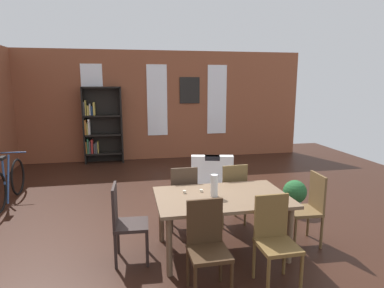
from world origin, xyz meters
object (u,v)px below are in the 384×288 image
object	(u,v)px
dining_chair_head_right	(308,206)
bicycle_second	(9,183)
vase_on_table	(214,186)
dining_chair_far_right	(232,192)
dining_chair_near_left	(207,244)
dining_table	(222,202)
dining_chair_near_right	(275,237)
armchair_white	(211,176)
dining_chair_head_left	(125,220)
potted_plant_by_shelf	(295,194)
dining_chair_far_left	(183,195)
bookshelf_tall	(100,126)

from	to	relation	value
dining_chair_head_right	bicycle_second	xyz separation A→B (m)	(-4.44, 2.41, -0.16)
bicycle_second	vase_on_table	bearing A→B (deg)	-37.42
dining_chair_far_right	dining_chair_near_left	world-z (taller)	same
dining_table	vase_on_table	bearing A→B (deg)	-180.00
dining_chair_far_right	dining_chair_near_right	bearing A→B (deg)	-90.25
dining_table	dining_chair_near_right	bearing A→B (deg)	-63.83
dining_chair_near_left	armchair_white	world-z (taller)	dining_chair_near_left
vase_on_table	dining_chair_head_left	size ratio (longest dim) A/B	0.29
dining_chair_head_right	potted_plant_by_shelf	world-z (taller)	dining_chair_head_right
dining_chair_head_right	dining_chair_near_left	world-z (taller)	same
dining_chair_far_left	bicycle_second	xyz separation A→B (m)	(-2.88, 1.66, -0.16)
dining_chair_near_right	bicycle_second	xyz separation A→B (m)	(-3.61, 3.15, -0.16)
dining_chair_far_right	dining_chair_near_left	xyz separation A→B (m)	(-0.74, -1.49, 0.00)
dining_chair_near_right	dining_chair_head_left	bearing A→B (deg)	154.27
vase_on_table	dining_chair_head_left	distance (m)	1.15
dining_chair_near_right	bookshelf_tall	distance (m)	6.34
vase_on_table	dining_chair_near_right	world-z (taller)	vase_on_table
dining_chair_head_right	dining_chair_head_left	distance (m)	2.38
dining_chair_near_right	dining_chair_head_right	bearing A→B (deg)	42.02
dining_table	vase_on_table	size ratio (longest dim) A/B	5.94
dining_chair_far_left	potted_plant_by_shelf	distance (m)	1.94
dining_chair_far_left	dining_chair_far_right	distance (m)	0.74
dining_chair_far_left	armchair_white	world-z (taller)	dining_chair_far_left
dining_table	dining_chair_head_right	world-z (taller)	dining_chair_head_right
dining_chair_head_left	dining_chair_near_right	bearing A→B (deg)	-25.73
bookshelf_tall	dining_chair_head_left	bearing A→B (deg)	-82.81
dining_chair_head_right	potted_plant_by_shelf	xyz separation A→B (m)	(0.36, 1.01, -0.20)
dining_table	bookshelf_tall	world-z (taller)	bookshelf_tall
dining_chair_far_left	dining_chair_head_right	size ratio (longest dim) A/B	1.00
potted_plant_by_shelf	dining_chair_far_right	bearing A→B (deg)	-167.69
potted_plant_by_shelf	dining_chair_near_right	bearing A→B (deg)	-124.02
dining_chair_near_left	bookshelf_tall	distance (m)	6.12
dining_table	vase_on_table	world-z (taller)	vase_on_table
dining_table	bookshelf_tall	xyz separation A→B (m)	(-1.84, 5.17, 0.34)
vase_on_table	dining_chair_far_right	size ratio (longest dim) A/B	0.29
dining_chair_far_left	armchair_white	size ratio (longest dim) A/B	1.00
bookshelf_tall	potted_plant_by_shelf	xyz separation A→B (m)	(3.39, -4.17, -0.68)
dining_chair_near_left	bicycle_second	distance (m)	4.27
dining_chair_near_right	armchair_white	xyz separation A→B (m)	(0.13, 3.18, -0.23)
dining_chair_head_left	bicycle_second	size ratio (longest dim) A/B	0.57
dining_chair_far_left	dining_chair_head_left	xyz separation A→B (m)	(-0.82, -0.74, 0.00)
dining_chair_near_right	bicycle_second	bearing A→B (deg)	138.89
vase_on_table	bookshelf_tall	distance (m)	5.46
dining_chair_head_right	armchair_white	size ratio (longest dim) A/B	1.00
dining_table	dining_chair_far_left	distance (m)	0.85
dining_chair_far_right	bookshelf_tall	world-z (taller)	bookshelf_tall
dining_chair_near_left	bookshelf_tall	world-z (taller)	bookshelf_tall
bookshelf_tall	dining_chair_far_right	bearing A→B (deg)	-63.37
vase_on_table	armchair_white	bearing A→B (deg)	76.15
vase_on_table	dining_chair_near_left	size ratio (longest dim) A/B	0.29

